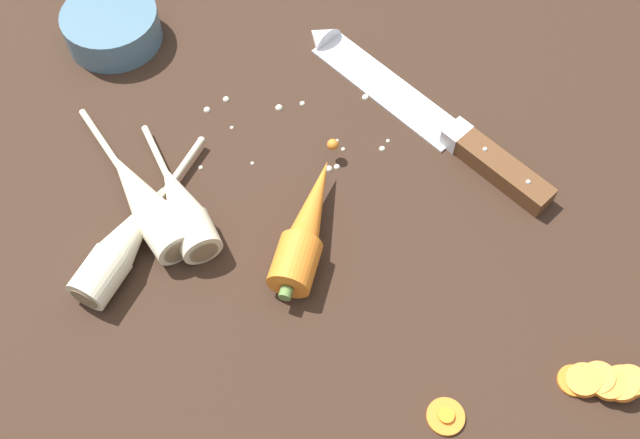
# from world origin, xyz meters

# --- Properties ---
(ground_plane) EXTENTS (1.20, 0.90, 0.04)m
(ground_plane) POSITION_xyz_m (0.00, 0.00, -0.02)
(ground_plane) COLOR #332116
(chefs_knife) EXTENTS (0.26, 0.27, 0.04)m
(chefs_knife) POSITION_xyz_m (0.10, 0.13, 0.01)
(chefs_knife) COLOR silver
(chefs_knife) RESTS_ON ground_plane
(whole_carrot) EXTENTS (0.08, 0.18, 0.04)m
(whole_carrot) POSITION_xyz_m (-0.01, -0.03, 0.02)
(whole_carrot) COLOR orange
(whole_carrot) RESTS_ON ground_plane
(parsnip_front) EXTENTS (0.11, 0.20, 0.04)m
(parsnip_front) POSITION_xyz_m (-0.19, -0.05, 0.02)
(parsnip_front) COLOR beige
(parsnip_front) RESTS_ON ground_plane
(parsnip_mid_left) EXTENTS (0.14, 0.19, 0.04)m
(parsnip_mid_left) POSITION_xyz_m (-0.17, -0.00, 0.02)
(parsnip_mid_left) COLOR beige
(parsnip_mid_left) RESTS_ON ground_plane
(parsnip_mid_right) EXTENTS (0.10, 0.17, 0.04)m
(parsnip_mid_right) POSITION_xyz_m (-0.14, -0.01, 0.02)
(parsnip_mid_right) COLOR beige
(parsnip_mid_right) RESTS_ON ground_plane
(carrot_slice_stack) EXTENTS (0.07, 0.04, 0.03)m
(carrot_slice_stack) POSITION_xyz_m (0.25, -0.18, 0.01)
(carrot_slice_stack) COLOR orange
(carrot_slice_stack) RESTS_ON ground_plane
(carrot_slice_stray_near) EXTENTS (0.03, 0.03, 0.01)m
(carrot_slice_stray_near) POSITION_xyz_m (0.11, -0.21, 0.00)
(carrot_slice_stray_near) COLOR orange
(carrot_slice_stray_near) RESTS_ON ground_plane
(prep_bowl) EXTENTS (0.11, 0.11, 0.04)m
(prep_bowl) POSITION_xyz_m (-0.24, 0.24, 0.02)
(prep_bowl) COLOR slate
(prep_bowl) RESTS_ON ground_plane
(mince_crumbs) EXTENTS (0.21, 0.10, 0.01)m
(mince_crumbs) POSITION_xyz_m (-0.04, 0.11, 0.00)
(mince_crumbs) COLOR silver
(mince_crumbs) RESTS_ON ground_plane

